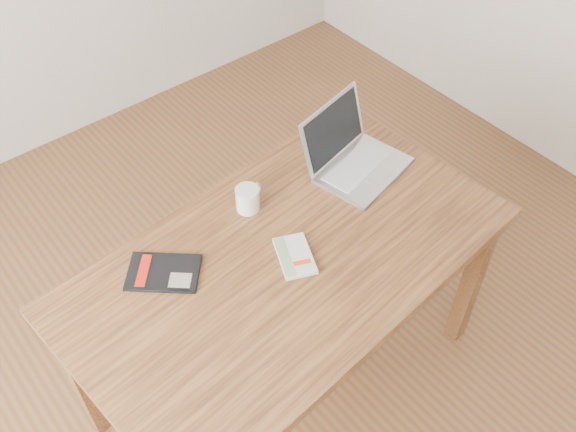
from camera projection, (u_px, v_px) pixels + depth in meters
room at (246, 143)px, 1.45m from camera, size 4.04×4.04×2.70m
desk at (288, 274)px, 2.07m from camera, size 1.47×0.92×0.75m
white_guidebook at (295, 256)px, 2.00m from camera, size 0.16×0.19×0.01m
black_guidebook at (164, 272)px, 1.95m from camera, size 0.26×0.25×0.01m
laptop at (353, 155)px, 2.25m from camera, size 0.37×0.35×0.22m
coffee_mug at (248, 198)px, 2.11m from camera, size 0.11×0.08×0.09m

